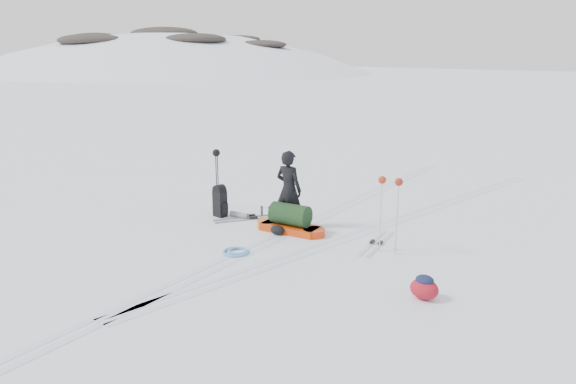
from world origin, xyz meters
name	(u,v)px	position (x,y,z in m)	size (l,w,h in m)	color
ground	(285,234)	(0.00, 0.00, 0.00)	(200.00, 200.00, 0.00)	white
ski_tracks	(330,230)	(0.61, 0.88, 0.00)	(3.38, 17.97, 0.01)	silver
skier	(289,190)	(-0.23, 0.44, 0.89)	(0.65, 0.43, 1.78)	black
pulk_sled	(290,221)	(-0.01, 0.21, 0.25)	(1.73, 0.72, 0.64)	#C4390B
expedition_rucksack	(222,202)	(-2.02, 0.11, 0.36)	(0.85, 0.44, 0.79)	black
ski_poles_black	(217,160)	(-2.59, 0.52, 1.26)	(0.19, 0.22, 1.54)	black
ski_poles_silver	(390,190)	(2.33, 0.36, 1.30)	(0.49, 0.20, 1.55)	silver
touring_skis_grey	(253,218)	(-1.35, 0.45, 0.02)	(1.23, 1.75, 0.07)	gray
touring_skis_white	(376,243)	(1.90, 0.68, 0.01)	(0.61, 1.76, 0.06)	silver
rope_coil	(237,252)	(-0.02, -1.51, 0.03)	(0.60, 0.60, 0.06)	#569AD3
small_daypack	(424,287)	(3.83, -1.16, 0.20)	(0.58, 0.52, 0.41)	maroon
thermos_pair	(265,211)	(-1.24, 0.80, 0.12)	(0.19, 0.21, 0.25)	#565A5E
stuff_sack	(277,230)	(-0.11, -0.12, 0.11)	(0.40, 0.34, 0.21)	black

